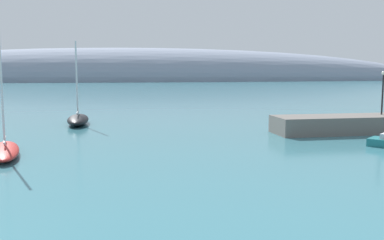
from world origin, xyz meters
The scene contains 4 objects.
distant_ridge centered at (15.17, 245.93, 0.00)m, with size 382.36×65.06×39.40m, color gray.
sailboat_red_near_shore centered at (-12.58, 23.84, 0.46)m, with size 3.24×7.34×9.02m.
sailboat_black_outer_mooring centered at (-9.01, 40.44, 0.59)m, with size 2.35×7.61×9.02m.
harbor_lamp_post centered at (20.26, 29.50, 4.21)m, with size 0.36×0.36×4.17m.
Camera 1 is at (-5.29, -5.84, 5.79)m, focal length 38.54 mm.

